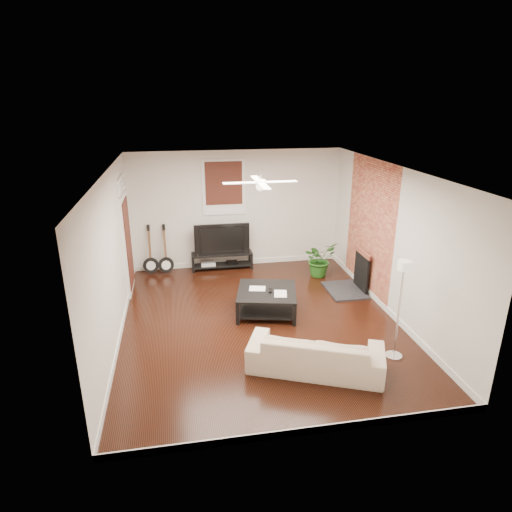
# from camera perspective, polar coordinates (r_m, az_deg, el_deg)

# --- Properties ---
(room) EXTENTS (5.01, 6.01, 2.81)m
(room) POSITION_cam_1_polar(r_m,az_deg,el_deg) (7.73, 0.53, 0.75)
(room) COLOR black
(room) RESTS_ON ground
(brick_accent) EXTENTS (0.02, 2.20, 2.80)m
(brick_accent) POSITION_cam_1_polar(r_m,az_deg,el_deg) (9.39, 14.47, 3.58)
(brick_accent) COLOR #A64335
(brick_accent) RESTS_ON floor
(fireplace) EXTENTS (0.80, 1.10, 0.92)m
(fireplace) POSITION_cam_1_polar(r_m,az_deg,el_deg) (9.58, 12.42, -1.88)
(fireplace) COLOR black
(fireplace) RESTS_ON floor
(window_back) EXTENTS (1.00, 0.06, 1.30)m
(window_back) POSITION_cam_1_polar(r_m,az_deg,el_deg) (10.39, -4.19, 8.84)
(window_back) COLOR #36150E
(window_back) RESTS_ON wall_back
(door_left) EXTENTS (0.08, 1.00, 2.50)m
(door_left) POSITION_cam_1_polar(r_m,az_deg,el_deg) (9.53, -16.39, 2.70)
(door_left) COLOR white
(door_left) RESTS_ON wall_left
(tv_stand) EXTENTS (1.45, 0.39, 0.41)m
(tv_stand) POSITION_cam_1_polar(r_m,az_deg,el_deg) (10.68, -4.40, -0.62)
(tv_stand) COLOR black
(tv_stand) RESTS_ON floor
(tv) EXTENTS (1.30, 0.17, 0.75)m
(tv) POSITION_cam_1_polar(r_m,az_deg,el_deg) (10.51, -4.50, 2.37)
(tv) COLOR black
(tv) RESTS_ON tv_stand
(coffee_table) EXTENTS (1.32, 1.32, 0.46)m
(coffee_table) POSITION_cam_1_polar(r_m,az_deg,el_deg) (8.53, 1.40, -5.87)
(coffee_table) COLOR black
(coffee_table) RESTS_ON floor
(sofa) EXTENTS (2.18, 1.52, 0.59)m
(sofa) POSITION_cam_1_polar(r_m,az_deg,el_deg) (6.89, 7.71, -12.22)
(sofa) COLOR tan
(sofa) RESTS_ON floor
(floor_lamp) EXTENTS (0.36, 0.36, 1.66)m
(floor_lamp) POSITION_cam_1_polar(r_m,az_deg,el_deg) (7.21, 18.02, -6.71)
(floor_lamp) COLOR white
(floor_lamp) RESTS_ON floor
(potted_plant) EXTENTS (0.93, 0.89, 0.82)m
(potted_plant) POSITION_cam_1_polar(r_m,az_deg,el_deg) (10.28, 8.22, -0.38)
(potted_plant) COLOR #235E1B
(potted_plant) RESTS_ON floor
(guitar_left) EXTENTS (0.37, 0.27, 1.17)m
(guitar_left) POSITION_cam_1_polar(r_m,az_deg,el_deg) (10.50, -13.59, 0.73)
(guitar_left) COLOR black
(guitar_left) RESTS_ON floor
(guitar_right) EXTENTS (0.38, 0.28, 1.17)m
(guitar_right) POSITION_cam_1_polar(r_m,az_deg,el_deg) (10.46, -11.69, 0.80)
(guitar_right) COLOR black
(guitar_right) RESTS_ON floor
(ceiling_fan) EXTENTS (1.24, 1.24, 0.32)m
(ceiling_fan) POSITION_cam_1_polar(r_m,az_deg,el_deg) (7.43, 0.55, 9.52)
(ceiling_fan) COLOR white
(ceiling_fan) RESTS_ON ceiling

